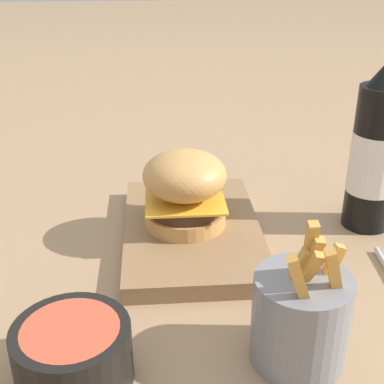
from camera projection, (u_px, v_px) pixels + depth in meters
name	position (u px, v px, depth m)	size (l,w,h in m)	color
ground_plane	(229.00, 229.00, 0.79)	(6.00, 6.00, 0.00)	#9E7A56
serving_board	(192.00, 231.00, 0.76)	(0.29, 0.19, 0.02)	olive
burger	(185.00, 189.00, 0.73)	(0.11, 0.11, 0.11)	tan
ketchup_bottle	(374.00, 154.00, 0.76)	(0.07, 0.07, 0.25)	black
fries_basket	(301.00, 317.00, 0.53)	(0.10, 0.10, 0.16)	slate
side_bowl	(73.00, 353.00, 0.51)	(0.11, 0.11, 0.06)	black
ketchup_puddle	(207.00, 169.00, 0.98)	(0.06, 0.06, 0.00)	#9E140F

